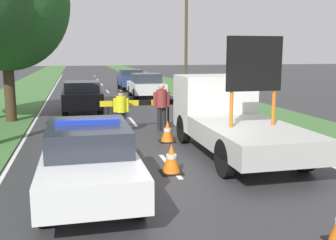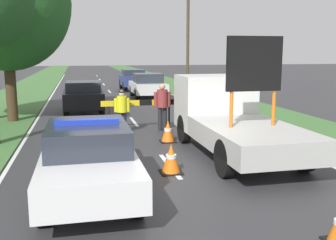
{
  "view_description": "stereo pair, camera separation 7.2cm",
  "coord_description": "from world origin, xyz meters",
  "px_view_note": "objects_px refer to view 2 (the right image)",
  "views": [
    {
      "loc": [
        -2.26,
        -8.76,
        2.87
      ],
      "look_at": [
        0.08,
        1.22,
        1.1
      ],
      "focal_mm": 42.0,
      "sensor_mm": 36.0,
      "label": 1
    },
    {
      "loc": [
        -2.19,
        -8.77,
        2.87
      ],
      "look_at": [
        0.08,
        1.22,
        1.1
      ],
      "focal_mm": 42.0,
      "sensor_mm": 36.0,
      "label": 2
    }
  ],
  "objects_px": {
    "queued_car_hatch_blue": "(133,79)",
    "road_barrier": "(139,105)",
    "work_truck": "(229,115)",
    "traffic_cone_near_truck": "(86,129)",
    "pedestrian_civilian": "(162,103)",
    "roadside_tree_mid_left": "(5,3)",
    "traffic_cone_centre_front": "(103,128)",
    "traffic_cone_behind_barrier": "(171,159)",
    "queued_car_sedan_black": "(83,96)",
    "traffic_cone_lane_edge": "(168,131)",
    "queued_car_van_white": "(148,85)",
    "utility_pole": "(188,30)",
    "police_car": "(88,156)",
    "police_officer": "(122,108)"
  },
  "relations": [
    {
      "from": "work_truck",
      "to": "queued_car_van_white",
      "type": "height_order",
      "value": "work_truck"
    },
    {
      "from": "work_truck",
      "to": "traffic_cone_near_truck",
      "type": "distance_m",
      "value": 4.9
    },
    {
      "from": "road_barrier",
      "to": "roadside_tree_mid_left",
      "type": "distance_m",
      "value": 6.92
    },
    {
      "from": "roadside_tree_mid_left",
      "to": "work_truck",
      "type": "bearing_deg",
      "value": -43.61
    },
    {
      "from": "queued_car_van_white",
      "to": "queued_car_sedan_black",
      "type": "bearing_deg",
      "value": 53.42
    },
    {
      "from": "queued_car_van_white",
      "to": "traffic_cone_lane_edge",
      "type": "bearing_deg",
      "value": 83.16
    },
    {
      "from": "road_barrier",
      "to": "traffic_cone_centre_front",
      "type": "height_order",
      "value": "road_barrier"
    },
    {
      "from": "traffic_cone_near_truck",
      "to": "utility_pole",
      "type": "xyz_separation_m",
      "value": [
        7.09,
        12.71,
        4.06
      ]
    },
    {
      "from": "queued_car_sedan_black",
      "to": "queued_car_van_white",
      "type": "bearing_deg",
      "value": -126.58
    },
    {
      "from": "roadside_tree_mid_left",
      "to": "traffic_cone_centre_front",
      "type": "bearing_deg",
      "value": -45.27
    },
    {
      "from": "road_barrier",
      "to": "traffic_cone_lane_edge",
      "type": "relative_size",
      "value": 4.07
    },
    {
      "from": "queued_car_sedan_black",
      "to": "traffic_cone_lane_edge",
      "type": "bearing_deg",
      "value": 110.31
    },
    {
      "from": "utility_pole",
      "to": "work_truck",
      "type": "bearing_deg",
      "value": -101.1
    },
    {
      "from": "traffic_cone_near_truck",
      "to": "queued_car_van_white",
      "type": "bearing_deg",
      "value": 70.17
    },
    {
      "from": "traffic_cone_lane_edge",
      "to": "utility_pole",
      "type": "xyz_separation_m",
      "value": [
        4.5,
        13.82,
        4.03
      ]
    },
    {
      "from": "road_barrier",
      "to": "queued_car_hatch_blue",
      "type": "height_order",
      "value": "queued_car_hatch_blue"
    },
    {
      "from": "pedestrian_civilian",
      "to": "queued_car_van_white",
      "type": "distance_m",
      "value": 10.61
    },
    {
      "from": "queued_car_hatch_blue",
      "to": "roadside_tree_mid_left",
      "type": "bearing_deg",
      "value": 62.19
    },
    {
      "from": "road_barrier",
      "to": "traffic_cone_near_truck",
      "type": "xyz_separation_m",
      "value": [
        -2.02,
        -1.22,
        -0.59
      ]
    },
    {
      "from": "traffic_cone_centre_front",
      "to": "traffic_cone_behind_barrier",
      "type": "height_order",
      "value": "traffic_cone_behind_barrier"
    },
    {
      "from": "traffic_cone_centre_front",
      "to": "pedestrian_civilian",
      "type": "bearing_deg",
      "value": 7.99
    },
    {
      "from": "traffic_cone_lane_edge",
      "to": "roadside_tree_mid_left",
      "type": "height_order",
      "value": "roadside_tree_mid_left"
    },
    {
      "from": "police_car",
      "to": "queued_car_sedan_black",
      "type": "bearing_deg",
      "value": 91.82
    },
    {
      "from": "work_truck",
      "to": "queued_car_hatch_blue",
      "type": "distance_m",
      "value": 19.67
    },
    {
      "from": "police_car",
      "to": "queued_car_hatch_blue",
      "type": "relative_size",
      "value": 1.22
    },
    {
      "from": "traffic_cone_behind_barrier",
      "to": "traffic_cone_lane_edge",
      "type": "distance_m",
      "value": 3.34
    },
    {
      "from": "traffic_cone_behind_barrier",
      "to": "utility_pole",
      "type": "distance_m",
      "value": 18.3
    },
    {
      "from": "queued_car_sedan_black",
      "to": "work_truck",
      "type": "bearing_deg",
      "value": 115.67
    },
    {
      "from": "work_truck",
      "to": "traffic_cone_near_truck",
      "type": "height_order",
      "value": "work_truck"
    },
    {
      "from": "work_truck",
      "to": "road_barrier",
      "type": "xyz_separation_m",
      "value": [
        -2.07,
        3.83,
        -0.13
      ]
    },
    {
      "from": "utility_pole",
      "to": "traffic_cone_behind_barrier",
      "type": "bearing_deg",
      "value": -106.82
    },
    {
      "from": "work_truck",
      "to": "roadside_tree_mid_left",
      "type": "bearing_deg",
      "value": -40.59
    },
    {
      "from": "traffic_cone_lane_edge",
      "to": "police_car",
      "type": "bearing_deg",
      "value": -122.39
    },
    {
      "from": "traffic_cone_centre_front",
      "to": "roadside_tree_mid_left",
      "type": "distance_m",
      "value": 6.8
    },
    {
      "from": "utility_pole",
      "to": "queued_car_hatch_blue",
      "type": "bearing_deg",
      "value": 126.11
    },
    {
      "from": "queued_car_sedan_black",
      "to": "roadside_tree_mid_left",
      "type": "xyz_separation_m",
      "value": [
        -2.95,
        -1.78,
        4.01
      ]
    },
    {
      "from": "traffic_cone_near_truck",
      "to": "traffic_cone_lane_edge",
      "type": "height_order",
      "value": "traffic_cone_lane_edge"
    },
    {
      "from": "pedestrian_civilian",
      "to": "traffic_cone_near_truck",
      "type": "xyz_separation_m",
      "value": [
        -2.82,
        -0.81,
        -0.7
      ]
    },
    {
      "from": "road_barrier",
      "to": "traffic_cone_centre_front",
      "type": "xyz_separation_m",
      "value": [
        -1.41,
        -0.72,
        -0.67
      ]
    },
    {
      "from": "police_officer",
      "to": "traffic_cone_behind_barrier",
      "type": "distance_m",
      "value": 5.02
    },
    {
      "from": "road_barrier",
      "to": "roadside_tree_mid_left",
      "type": "xyz_separation_m",
      "value": [
        -4.95,
        2.86,
        3.91
      ]
    },
    {
      "from": "road_barrier",
      "to": "traffic_cone_near_truck",
      "type": "bearing_deg",
      "value": -147.07
    },
    {
      "from": "work_truck",
      "to": "utility_pole",
      "type": "relative_size",
      "value": 0.67
    },
    {
      "from": "pedestrian_civilian",
      "to": "queued_car_hatch_blue",
      "type": "distance_m",
      "value": 16.29
    },
    {
      "from": "traffic_cone_centre_front",
      "to": "traffic_cone_lane_edge",
      "type": "bearing_deg",
      "value": -39.02
    },
    {
      "from": "police_car",
      "to": "roadside_tree_mid_left",
      "type": "xyz_separation_m",
      "value": [
        -2.9,
        9.32,
        4.05
      ]
    },
    {
      "from": "queued_car_sedan_black",
      "to": "utility_pole",
      "type": "relative_size",
      "value": 0.48
    },
    {
      "from": "police_officer",
      "to": "queued_car_hatch_blue",
      "type": "xyz_separation_m",
      "value": [
        2.63,
        16.49,
        -0.08
      ]
    },
    {
      "from": "queued_car_hatch_blue",
      "to": "road_barrier",
      "type": "bearing_deg",
      "value": 83.15
    },
    {
      "from": "queued_car_sedan_black",
      "to": "queued_car_hatch_blue",
      "type": "distance_m",
      "value": 11.86
    }
  ]
}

